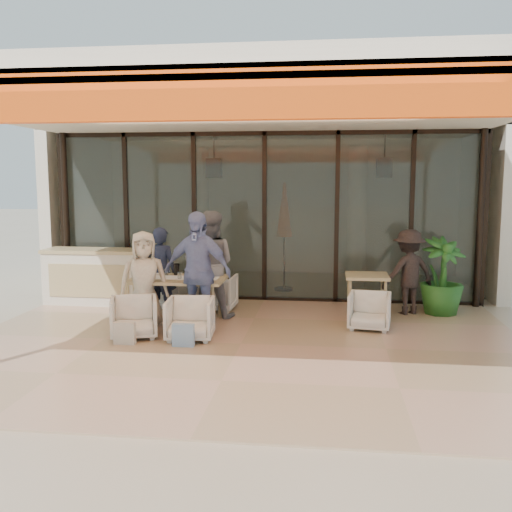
{
  "coord_description": "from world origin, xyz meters",
  "views": [
    {
      "loc": [
        1.17,
        -7.68,
        2.31
      ],
      "look_at": [
        0.1,
        0.9,
        1.15
      ],
      "focal_mm": 40.0,
      "sensor_mm": 36.0,
      "label": 1
    }
  ],
  "objects_px": {
    "dining_table": "(178,281)",
    "potted_palm": "(442,277)",
    "chair_far_left": "(169,291)",
    "chair_near_left": "(134,316)",
    "chair_near_right": "(190,317)",
    "standing_woman": "(408,272)",
    "diner_grey": "(209,265)",
    "chair_far_right": "(216,291)",
    "host_counter": "(95,276)",
    "diner_navy": "(161,272)",
    "side_table": "(367,281)",
    "diner_cream": "(144,281)",
    "side_chair": "(370,309)",
    "diner_periwinkle": "(197,272)"
  },
  "relations": [
    {
      "from": "dining_table",
      "to": "potted_palm",
      "type": "bearing_deg",
      "value": 14.23
    },
    {
      "from": "dining_table",
      "to": "chair_far_left",
      "type": "height_order",
      "value": "dining_table"
    },
    {
      "from": "chair_near_left",
      "to": "chair_near_right",
      "type": "bearing_deg",
      "value": -18.38
    },
    {
      "from": "dining_table",
      "to": "standing_woman",
      "type": "bearing_deg",
      "value": 15.43
    },
    {
      "from": "chair_near_left",
      "to": "diner_grey",
      "type": "xyz_separation_m",
      "value": [
        0.84,
        1.4,
        0.56
      ]
    },
    {
      "from": "chair_near_left",
      "to": "potted_palm",
      "type": "distance_m",
      "value": 5.18
    },
    {
      "from": "chair_near_left",
      "to": "standing_woman",
      "type": "xyz_separation_m",
      "value": [
        4.18,
        2.0,
        0.4
      ]
    },
    {
      "from": "chair_near_right",
      "to": "dining_table",
      "type": "bearing_deg",
      "value": 108.83
    },
    {
      "from": "dining_table",
      "to": "chair_far_right",
      "type": "bearing_deg",
      "value": 65.58
    },
    {
      "from": "potted_palm",
      "to": "standing_woman",
      "type": "bearing_deg",
      "value": -174.14
    },
    {
      "from": "dining_table",
      "to": "chair_near_left",
      "type": "xyz_separation_m",
      "value": [
        -0.41,
        -0.96,
        -0.35
      ]
    },
    {
      "from": "host_counter",
      "to": "diner_navy",
      "type": "relative_size",
      "value": 1.21
    },
    {
      "from": "side_table",
      "to": "potted_palm",
      "type": "bearing_deg",
      "value": 17.26
    },
    {
      "from": "dining_table",
      "to": "diner_navy",
      "type": "bearing_deg",
      "value": 132.91
    },
    {
      "from": "diner_cream",
      "to": "chair_far_left",
      "type": "bearing_deg",
      "value": 69.48
    },
    {
      "from": "side_chair",
      "to": "potted_palm",
      "type": "height_order",
      "value": "potted_palm"
    },
    {
      "from": "host_counter",
      "to": "side_chair",
      "type": "bearing_deg",
      "value": -13.85
    },
    {
      "from": "chair_near_left",
      "to": "diner_navy",
      "type": "xyz_separation_m",
      "value": [
        0.0,
        1.4,
        0.43
      ]
    },
    {
      "from": "dining_table",
      "to": "diner_navy",
      "type": "xyz_separation_m",
      "value": [
        -0.41,
        0.44,
        0.08
      ]
    },
    {
      "from": "standing_woman",
      "to": "diner_periwinkle",
      "type": "bearing_deg",
      "value": -0.51
    },
    {
      "from": "side_chair",
      "to": "standing_woman",
      "type": "height_order",
      "value": "standing_woman"
    },
    {
      "from": "host_counter",
      "to": "potted_palm",
      "type": "xyz_separation_m",
      "value": [
        6.22,
        -0.07,
        0.14
      ]
    },
    {
      "from": "standing_woman",
      "to": "chair_near_right",
      "type": "bearing_deg",
      "value": 6.23
    },
    {
      "from": "potted_palm",
      "to": "dining_table",
      "type": "bearing_deg",
      "value": -165.77
    },
    {
      "from": "dining_table",
      "to": "chair_near_right",
      "type": "xyz_separation_m",
      "value": [
        0.43,
        -0.96,
        -0.35
      ]
    },
    {
      "from": "chair_far_left",
      "to": "chair_near_left",
      "type": "xyz_separation_m",
      "value": [
        0.0,
        -1.9,
        0.01
      ]
    },
    {
      "from": "chair_far_left",
      "to": "diner_navy",
      "type": "relative_size",
      "value": 0.43
    },
    {
      "from": "chair_near_left",
      "to": "diner_navy",
      "type": "height_order",
      "value": "diner_navy"
    },
    {
      "from": "chair_far_left",
      "to": "chair_near_right",
      "type": "bearing_deg",
      "value": 122.68
    },
    {
      "from": "diner_navy",
      "to": "potted_palm",
      "type": "distance_m",
      "value": 4.79
    },
    {
      "from": "chair_far_left",
      "to": "standing_woman",
      "type": "xyz_separation_m",
      "value": [
        4.18,
        0.1,
        0.41
      ]
    },
    {
      "from": "diner_cream",
      "to": "diner_periwinkle",
      "type": "xyz_separation_m",
      "value": [
        0.84,
        0.0,
        0.16
      ]
    },
    {
      "from": "side_table",
      "to": "chair_far_left",
      "type": "bearing_deg",
      "value": 175.96
    },
    {
      "from": "diner_grey",
      "to": "side_table",
      "type": "relative_size",
      "value": 2.42
    },
    {
      "from": "dining_table",
      "to": "diner_cream",
      "type": "bearing_deg",
      "value": -132.02
    },
    {
      "from": "chair_far_right",
      "to": "diner_navy",
      "type": "height_order",
      "value": "diner_navy"
    },
    {
      "from": "dining_table",
      "to": "side_table",
      "type": "relative_size",
      "value": 2.01
    },
    {
      "from": "diner_navy",
      "to": "diner_cream",
      "type": "bearing_deg",
      "value": 96.74
    },
    {
      "from": "diner_cream",
      "to": "standing_woman",
      "type": "distance_m",
      "value": 4.44
    },
    {
      "from": "side_chair",
      "to": "standing_woman",
      "type": "bearing_deg",
      "value": 64.69
    },
    {
      "from": "diner_grey",
      "to": "side_table",
      "type": "xyz_separation_m",
      "value": [
        2.62,
        0.26,
        -0.26
      ]
    },
    {
      "from": "dining_table",
      "to": "side_table",
      "type": "xyz_separation_m",
      "value": [
        3.05,
        0.7,
        -0.05
      ]
    },
    {
      "from": "diner_cream",
      "to": "side_table",
      "type": "distance_m",
      "value": 3.65
    },
    {
      "from": "side_table",
      "to": "diner_navy",
      "type": "bearing_deg",
      "value": -175.77
    },
    {
      "from": "diner_navy",
      "to": "standing_woman",
      "type": "height_order",
      "value": "diner_navy"
    },
    {
      "from": "diner_periwinkle",
      "to": "side_chair",
      "type": "relative_size",
      "value": 2.87
    },
    {
      "from": "diner_periwinkle",
      "to": "standing_woman",
      "type": "bearing_deg",
      "value": 36.65
    },
    {
      "from": "diner_grey",
      "to": "side_chair",
      "type": "xyz_separation_m",
      "value": [
        2.62,
        -0.49,
        -0.58
      ]
    },
    {
      "from": "chair_far_right",
      "to": "side_chair",
      "type": "xyz_separation_m",
      "value": [
        2.62,
        -0.99,
        -0.04
      ]
    },
    {
      "from": "chair_far_right",
      "to": "diner_grey",
      "type": "bearing_deg",
      "value": 92.39
    }
  ]
}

